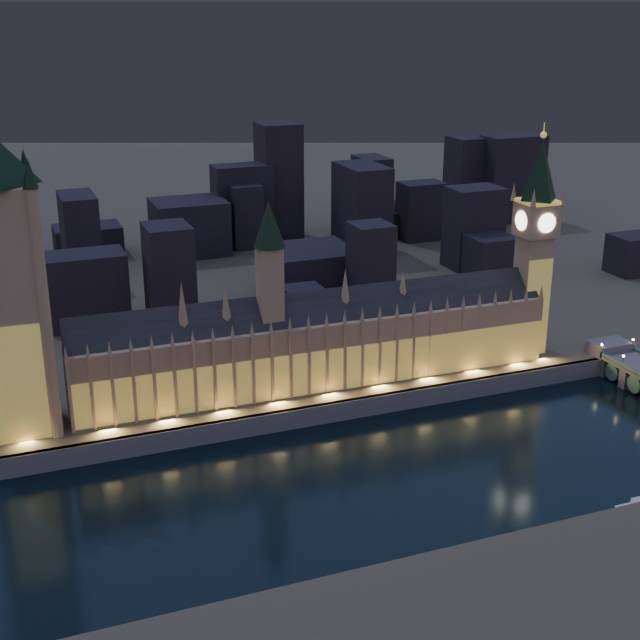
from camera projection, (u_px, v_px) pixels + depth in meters
name	position (u px, v px, depth m)	size (l,w,h in m)	color
ground_plane	(363.00, 471.00, 315.65)	(2000.00, 2000.00, 0.00)	black
north_bank	(120.00, 189.00, 770.73)	(2000.00, 960.00, 8.00)	#453C2F
embankment_wall	(321.00, 414.00, 350.29)	(2000.00, 2.50, 8.00)	#584F4F
palace_of_westminster	(316.00, 341.00, 362.93)	(202.00, 23.05, 78.00)	#9F7A56
victoria_tower	(5.00, 273.00, 309.62)	(31.68, 31.68, 120.83)	#9F7A56
elizabeth_tower	(536.00, 229.00, 385.14)	(18.00, 18.00, 101.56)	#9F7A56
city_backdrop	(248.00, 224.00, 532.86)	(464.75, 215.63, 82.90)	black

